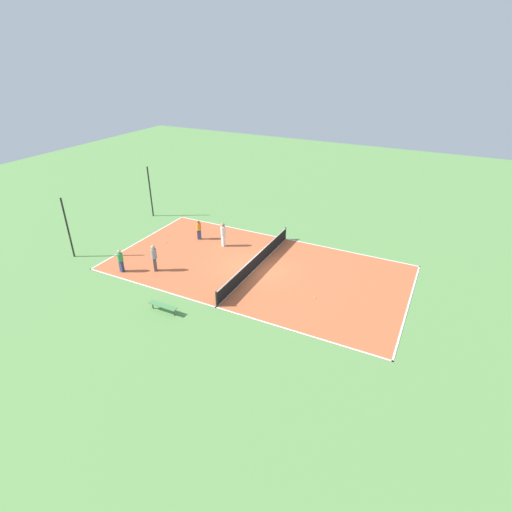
{
  "coord_description": "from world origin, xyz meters",
  "views": [
    {
      "loc": [
        -20.51,
        -10.29,
        13.0
      ],
      "look_at": [
        0.0,
        0.0,
        0.9
      ],
      "focal_mm": 28.0,
      "sensor_mm": 36.0,
      "label": 1
    }
  ],
  "objects_px": {
    "player_baseline_gray": "(154,256)",
    "tennis_ball_right_alley": "(315,297)",
    "tennis_net": "(256,261)",
    "tennis_ball_midcourt": "(166,242)",
    "player_center_orange": "(199,229)",
    "fence_post_back_right": "(150,192)",
    "bench": "(163,306)",
    "fence_post_back_left": "(68,228)",
    "player_near_white": "(223,233)",
    "tennis_ball_far_baseline": "(216,247)",
    "player_far_green": "(120,259)"
  },
  "relations": [
    {
      "from": "player_near_white",
      "to": "tennis_net",
      "type": "bearing_deg",
      "value": 0.09
    },
    {
      "from": "player_near_white",
      "to": "player_baseline_gray",
      "type": "xyz_separation_m",
      "value": [
        -5.1,
        2.1,
        0.02
      ]
    },
    {
      "from": "tennis_ball_right_alley",
      "to": "tennis_ball_far_baseline",
      "type": "bearing_deg",
      "value": 70.84
    },
    {
      "from": "tennis_net",
      "to": "player_baseline_gray",
      "type": "height_order",
      "value": "player_baseline_gray"
    },
    {
      "from": "player_center_orange",
      "to": "fence_post_back_left",
      "type": "height_order",
      "value": "fence_post_back_left"
    },
    {
      "from": "bench",
      "to": "player_center_orange",
      "type": "bearing_deg",
      "value": -68.36
    },
    {
      "from": "player_center_orange",
      "to": "player_near_white",
      "type": "relative_size",
      "value": 0.84
    },
    {
      "from": "tennis_net",
      "to": "tennis_ball_midcourt",
      "type": "xyz_separation_m",
      "value": [
        0.47,
        7.72,
        -0.46
      ]
    },
    {
      "from": "tennis_ball_midcourt",
      "to": "tennis_ball_far_baseline",
      "type": "bearing_deg",
      "value": -77.04
    },
    {
      "from": "player_near_white",
      "to": "tennis_ball_right_alley",
      "type": "xyz_separation_m",
      "value": [
        -3.5,
        -8.25,
        -1.01
      ]
    },
    {
      "from": "player_baseline_gray",
      "to": "tennis_ball_right_alley",
      "type": "distance_m",
      "value": 10.52
    },
    {
      "from": "player_center_orange",
      "to": "fence_post_back_right",
      "type": "xyz_separation_m",
      "value": [
        2.19,
        6.24,
        1.27
      ]
    },
    {
      "from": "tennis_net",
      "to": "fence_post_back_left",
      "type": "relative_size",
      "value": 2.32
    },
    {
      "from": "tennis_net",
      "to": "tennis_ball_midcourt",
      "type": "bearing_deg",
      "value": 86.52
    },
    {
      "from": "player_center_orange",
      "to": "player_baseline_gray",
      "type": "xyz_separation_m",
      "value": [
        -5.29,
        -0.14,
        0.21
      ]
    },
    {
      "from": "tennis_net",
      "to": "player_far_green",
      "type": "height_order",
      "value": "player_far_green"
    },
    {
      "from": "fence_post_back_right",
      "to": "tennis_ball_far_baseline",
      "type": "bearing_deg",
      "value": -109.55
    },
    {
      "from": "fence_post_back_left",
      "to": "player_far_green",
      "type": "bearing_deg",
      "value": -91.27
    },
    {
      "from": "player_baseline_gray",
      "to": "fence_post_back_left",
      "type": "relative_size",
      "value": 0.43
    },
    {
      "from": "tennis_ball_right_alley",
      "to": "fence_post_back_right",
      "type": "relative_size",
      "value": 0.02
    },
    {
      "from": "player_far_green",
      "to": "fence_post_back_right",
      "type": "relative_size",
      "value": 0.36
    },
    {
      "from": "tennis_net",
      "to": "tennis_ball_midcourt",
      "type": "distance_m",
      "value": 7.75
    },
    {
      "from": "player_center_orange",
      "to": "tennis_ball_midcourt",
      "type": "xyz_separation_m",
      "value": [
        -1.56,
        1.9,
        -0.82
      ]
    },
    {
      "from": "tennis_ball_far_baseline",
      "to": "tennis_ball_right_alley",
      "type": "relative_size",
      "value": 1.0
    },
    {
      "from": "player_far_green",
      "to": "tennis_ball_midcourt",
      "type": "bearing_deg",
      "value": 100.05
    },
    {
      "from": "fence_post_back_right",
      "to": "player_far_green",
      "type": "bearing_deg",
      "value": -152.2
    },
    {
      "from": "bench",
      "to": "tennis_ball_right_alley",
      "type": "height_order",
      "value": "bench"
    },
    {
      "from": "tennis_ball_far_baseline",
      "to": "player_center_orange",
      "type": "bearing_deg",
      "value": 69.68
    },
    {
      "from": "tennis_ball_far_baseline",
      "to": "fence_post_back_left",
      "type": "height_order",
      "value": "fence_post_back_left"
    },
    {
      "from": "player_near_white",
      "to": "fence_post_back_left",
      "type": "height_order",
      "value": "fence_post_back_left"
    },
    {
      "from": "player_baseline_gray",
      "to": "tennis_ball_right_alley",
      "type": "bearing_deg",
      "value": -121.45
    },
    {
      "from": "bench",
      "to": "player_far_green",
      "type": "distance_m",
      "value": 5.73
    },
    {
      "from": "player_far_green",
      "to": "player_near_white",
      "type": "distance_m",
      "value": 7.34
    },
    {
      "from": "player_far_green",
      "to": "fence_post_back_right",
      "type": "xyz_separation_m",
      "value": [
        8.54,
        4.5,
        1.25
      ]
    },
    {
      "from": "tennis_net",
      "to": "tennis_ball_midcourt",
      "type": "height_order",
      "value": "tennis_net"
    },
    {
      "from": "tennis_ball_right_alley",
      "to": "fence_post_back_right",
      "type": "xyz_separation_m",
      "value": [
        5.88,
        16.73,
        2.09
      ]
    },
    {
      "from": "tennis_net",
      "to": "tennis_ball_right_alley",
      "type": "distance_m",
      "value": 4.97
    },
    {
      "from": "player_far_green",
      "to": "tennis_ball_far_baseline",
      "type": "bearing_deg",
      "value": 65.53
    },
    {
      "from": "player_far_green",
      "to": "fence_post_back_right",
      "type": "bearing_deg",
      "value": 125.88
    },
    {
      "from": "player_near_white",
      "to": "tennis_ball_midcourt",
      "type": "distance_m",
      "value": 4.48
    },
    {
      "from": "bench",
      "to": "tennis_ball_right_alley",
      "type": "distance_m",
      "value": 8.65
    },
    {
      "from": "tennis_ball_right_alley",
      "to": "fence_post_back_right",
      "type": "distance_m",
      "value": 17.85
    },
    {
      "from": "tennis_ball_far_baseline",
      "to": "fence_post_back_right",
      "type": "relative_size",
      "value": 0.02
    },
    {
      "from": "tennis_ball_right_alley",
      "to": "fence_post_back_left",
      "type": "xyz_separation_m",
      "value": [
        -2.57,
        16.73,
        2.09
      ]
    },
    {
      "from": "fence_post_back_left",
      "to": "fence_post_back_right",
      "type": "relative_size",
      "value": 1.0
    },
    {
      "from": "player_far_green",
      "to": "fence_post_back_right",
      "type": "height_order",
      "value": "fence_post_back_right"
    },
    {
      "from": "player_center_orange",
      "to": "player_baseline_gray",
      "type": "bearing_deg",
      "value": 73.22
    },
    {
      "from": "player_near_white",
      "to": "player_center_orange",
      "type": "bearing_deg",
      "value": -157.3
    },
    {
      "from": "player_center_orange",
      "to": "player_near_white",
      "type": "xyz_separation_m",
      "value": [
        -0.18,
        -2.24,
        0.18
      ]
    },
    {
      "from": "player_baseline_gray",
      "to": "tennis_ball_midcourt",
      "type": "xyz_separation_m",
      "value": [
        3.72,
        2.04,
        -1.03
      ]
    }
  ]
}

